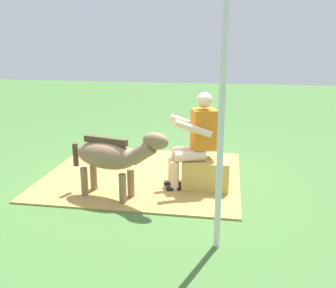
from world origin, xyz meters
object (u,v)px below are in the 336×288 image
at_px(hay_bale, 206,173).
at_px(tent_pole_left, 221,121).
at_px(pony_standing, 112,157).
at_px(person_seated, 195,138).

distance_m(hay_bale, tent_pole_left, 1.83).
relative_size(pony_standing, tent_pole_left, 0.53).
bearing_deg(person_seated, tent_pole_left, 103.69).
distance_m(pony_standing, tent_pole_left, 1.76).
height_order(hay_bale, pony_standing, pony_standing).
distance_m(hay_bale, person_seated, 0.52).
distance_m(hay_bale, pony_standing, 1.30).
height_order(person_seated, tent_pole_left, tent_pole_left).
bearing_deg(person_seated, hay_bale, -167.33).
relative_size(hay_bale, person_seated, 0.47).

